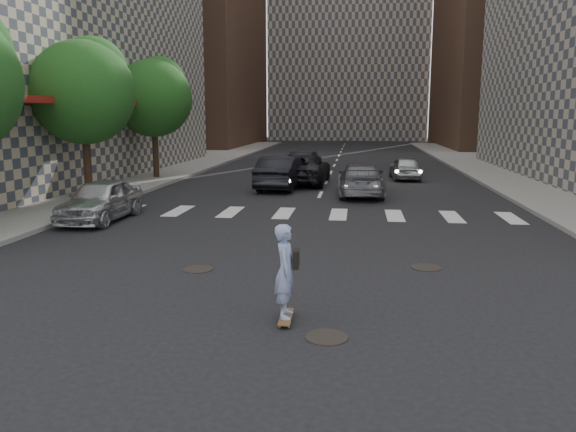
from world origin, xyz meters
name	(u,v)px	position (x,y,z in m)	size (l,w,h in m)	color
ground	(276,288)	(0.00, 0.00, 0.00)	(160.00, 160.00, 0.00)	black
sidewalk_left	(81,175)	(-14.50, 20.00, 0.07)	(13.00, 80.00, 0.15)	gray
tree_b	(85,88)	(-9.45, 11.14, 4.65)	(4.20, 4.20, 6.60)	#382619
tree_c	(155,95)	(-9.45, 19.14, 4.65)	(4.20, 4.20, 6.60)	#382619
manhole_a	(327,337)	(1.20, -2.50, 0.01)	(0.70, 0.70, 0.02)	black
manhole_b	(198,269)	(-2.00, 1.20, 0.01)	(0.70, 0.70, 0.02)	black
manhole_c	(426,267)	(3.30, 2.00, 0.01)	(0.70, 0.70, 0.02)	black
skateboarder	(286,271)	(0.46, -1.85, 0.91)	(0.43, 0.88, 1.73)	brown
silver_sedan	(101,200)	(-7.00, 6.82, 0.71)	(1.68, 4.17, 1.42)	silver
traffic_car_a	(282,172)	(-2.00, 15.81, 0.80)	(1.70, 4.87, 1.60)	black
traffic_car_b	(361,180)	(1.80, 14.00, 0.72)	(2.01, 4.94, 1.43)	#5C5D64
traffic_car_c	(303,169)	(-1.19, 18.00, 0.76)	(2.53, 5.48, 1.52)	black
traffic_car_d	(405,168)	(4.29, 20.78, 0.64)	(1.52, 3.78, 1.29)	#A7A9AE
traffic_car_e	(305,162)	(-1.66, 24.00, 0.66)	(1.41, 4.03, 1.33)	black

